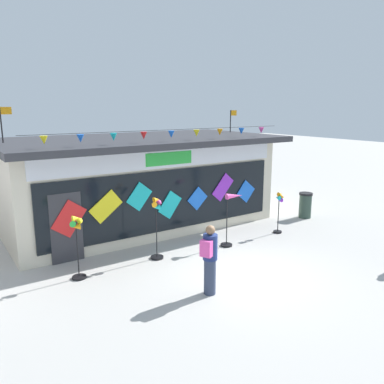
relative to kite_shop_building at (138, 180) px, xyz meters
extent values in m
plane|color=#ADAAA5|center=(0.22, -5.56, -1.65)|extent=(80.00, 80.00, 0.00)
cube|color=beige|center=(0.00, 0.06, -0.12)|extent=(9.30, 4.51, 3.06)
cube|color=#333338|center=(0.00, -0.34, 1.51)|extent=(9.70, 5.32, 0.20)
cube|color=silver|center=(0.00, -2.24, 1.06)|extent=(8.55, 0.08, 0.59)
cube|color=green|center=(0.00, -2.27, 1.06)|extent=(1.67, 0.04, 0.41)
cube|color=black|center=(0.00, -2.23, -0.31)|extent=(8.37, 0.06, 1.99)
cube|color=#333338|center=(-3.34, -2.23, -0.65)|extent=(0.90, 0.07, 2.00)
cube|color=red|center=(-3.26, -2.29, -0.39)|extent=(1.03, 0.03, 1.10)
cube|color=yellow|center=(-2.17, -2.29, -0.19)|extent=(1.06, 0.03, 0.99)
cube|color=#19B7BC|center=(-1.09, -2.29, -0.03)|extent=(0.89, 0.03, 0.92)
cube|color=#19B7BC|center=(0.00, -2.29, -0.45)|extent=(0.89, 0.03, 0.95)
cube|color=blue|center=(1.09, -2.29, -0.38)|extent=(0.82, 0.03, 0.82)
cube|color=purple|center=(2.18, -2.29, -0.12)|extent=(0.95, 0.03, 1.00)
cube|color=blue|center=(3.27, -2.29, -0.40)|extent=(0.86, 0.03, 0.86)
cylinder|color=black|center=(0.00, -2.42, 1.97)|extent=(8.92, 0.01, 0.01)
cone|color=yellow|center=(-3.80, -2.42, 1.83)|extent=(0.20, 0.20, 0.22)
cone|color=blue|center=(-2.85, -2.42, 1.83)|extent=(0.20, 0.20, 0.22)
cone|color=#19B7BC|center=(-1.90, -2.42, 1.83)|extent=(0.20, 0.20, 0.22)
cone|color=red|center=(-0.95, -2.42, 1.83)|extent=(0.20, 0.20, 0.22)
cone|color=blue|center=(0.00, -2.42, 1.83)|extent=(0.20, 0.20, 0.22)
cone|color=yellow|center=(0.95, -2.42, 1.83)|extent=(0.20, 0.20, 0.22)
cone|color=orange|center=(1.90, -2.42, 1.83)|extent=(0.20, 0.20, 0.22)
cone|color=blue|center=(2.85, -2.42, 1.83)|extent=(0.20, 0.20, 0.22)
cone|color=#EA4CA3|center=(3.80, -2.42, 1.83)|extent=(0.20, 0.20, 0.22)
cylinder|color=black|center=(-4.40, 0.06, 2.14)|extent=(0.04, 0.04, 1.06)
cube|color=orange|center=(-4.24, 0.06, 2.55)|extent=(0.32, 0.02, 0.22)
cylinder|color=black|center=(4.40, 0.06, 2.07)|extent=(0.04, 0.04, 0.92)
cube|color=orange|center=(4.56, 0.06, 2.40)|extent=(0.32, 0.02, 0.22)
cylinder|color=black|center=(-3.45, -3.50, -1.62)|extent=(0.36, 0.36, 0.06)
cylinder|color=black|center=(-3.45, -3.50, -0.90)|extent=(0.03, 0.03, 1.50)
cylinder|color=black|center=(-3.45, -3.54, -0.15)|extent=(0.06, 0.04, 0.06)
cone|color=yellow|center=(-3.34, -3.54, -0.15)|extent=(0.16, 0.17, 0.16)
cone|color=yellow|center=(-3.45, -3.54, -0.04)|extent=(0.17, 0.16, 0.16)
cone|color=green|center=(-3.56, -3.54, -0.15)|extent=(0.16, 0.17, 0.16)
cone|color=orange|center=(-3.45, -3.54, -0.26)|extent=(0.17, 0.16, 0.16)
cylinder|color=black|center=(-1.13, -3.43, -1.62)|extent=(0.38, 0.38, 0.06)
cylinder|color=black|center=(-1.13, -3.43, -0.83)|extent=(0.03, 0.03, 1.65)
cylinder|color=black|center=(-1.13, -3.47, 0.00)|extent=(0.06, 0.04, 0.06)
cone|color=#EA4CA3|center=(-1.02, -3.47, 0.00)|extent=(0.16, 0.17, 0.16)
cone|color=orange|center=(-1.13, -3.47, 0.11)|extent=(0.17, 0.16, 0.16)
cone|color=orange|center=(-1.25, -3.47, 0.00)|extent=(0.16, 0.17, 0.16)
cone|color=#19B7BC|center=(-1.13, -3.47, -0.12)|extent=(0.17, 0.16, 0.16)
cylinder|color=black|center=(1.20, -3.75, -1.62)|extent=(0.37, 0.37, 0.06)
cylinder|color=black|center=(1.20, -3.75, -0.86)|extent=(0.03, 0.03, 1.59)
cone|color=#EA4CA3|center=(1.47, -3.75, -0.06)|extent=(0.57, 0.34, 0.19)
cylinder|color=#EA4CA3|center=(1.20, -3.75, -0.06)|extent=(0.03, 0.16, 0.16)
cylinder|color=black|center=(3.52, -3.71, -1.62)|extent=(0.29, 0.29, 0.06)
cylinder|color=black|center=(3.52, -3.71, -1.01)|extent=(0.03, 0.03, 1.28)
cylinder|color=black|center=(3.52, -3.75, -0.37)|extent=(0.06, 0.04, 0.06)
cone|color=orange|center=(3.63, -3.75, -0.37)|extent=(0.16, 0.17, 0.16)
cone|color=orange|center=(3.52, -3.75, -0.27)|extent=(0.17, 0.16, 0.16)
cone|color=#19B7BC|center=(3.41, -3.75, -0.37)|extent=(0.16, 0.17, 0.16)
cone|color=purple|center=(3.52, -3.75, -0.48)|extent=(0.17, 0.16, 0.16)
cylinder|color=#333D56|center=(-1.16, -6.05, -1.22)|extent=(0.28, 0.28, 0.86)
cylinder|color=navy|center=(-1.16, -6.05, -0.49)|extent=(0.34, 0.34, 0.60)
sphere|color=#8C6647|center=(-1.16, -6.05, -0.08)|extent=(0.22, 0.22, 0.22)
cube|color=#EA4CA3|center=(-1.34, -6.14, -0.46)|extent=(0.26, 0.30, 0.38)
cylinder|color=#2D4238|center=(5.82, -2.96, -1.19)|extent=(0.48, 0.48, 0.92)
cylinder|color=black|center=(5.82, -2.96, -0.69)|extent=(0.52, 0.52, 0.08)
camera|label=1|loc=(-6.27, -12.87, 2.68)|focal=36.57mm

